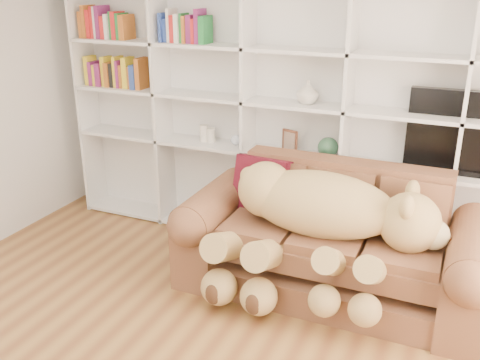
% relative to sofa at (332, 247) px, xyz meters
% --- Properties ---
extents(wall_back, '(5.00, 0.02, 2.70)m').
position_rel_sofa_xyz_m(wall_back, '(-0.53, 0.84, 0.99)').
color(wall_back, silver).
rests_on(wall_back, floor).
extents(bookshelf, '(4.43, 0.35, 2.40)m').
position_rel_sofa_xyz_m(bookshelf, '(-0.77, 0.70, 0.94)').
color(bookshelf, white).
rests_on(bookshelf, floor).
extents(sofa, '(2.29, 0.99, 0.96)m').
position_rel_sofa_xyz_m(sofa, '(0.00, 0.00, 0.00)').
color(sofa, brown).
rests_on(sofa, floor).
extents(teddy_bear, '(1.64, 0.92, 0.95)m').
position_rel_sofa_xyz_m(teddy_bear, '(-0.08, -0.19, 0.30)').
color(teddy_bear, tan).
rests_on(teddy_bear, sofa).
extents(throw_pillow, '(0.48, 0.30, 0.48)m').
position_rel_sofa_xyz_m(throw_pillow, '(-0.65, 0.16, 0.36)').
color(throw_pillow, '#550E25').
rests_on(throw_pillow, sofa).
extents(picture_frame, '(0.16, 0.08, 0.19)m').
position_rel_sofa_xyz_m(picture_frame, '(-0.58, 0.65, 0.61)').
color(picture_frame, '#552E1D').
rests_on(picture_frame, bookshelf).
extents(green_vase, '(0.18, 0.18, 0.18)m').
position_rel_sofa_xyz_m(green_vase, '(-0.24, 0.65, 0.59)').
color(green_vase, '#326142').
rests_on(green_vase, bookshelf).
extents(figurine_tall, '(0.09, 0.09, 0.16)m').
position_rel_sofa_xyz_m(figurine_tall, '(-1.42, 0.65, 0.58)').
color(figurine_tall, silver).
rests_on(figurine_tall, bookshelf).
extents(figurine_short, '(0.10, 0.10, 0.13)m').
position_rel_sofa_xyz_m(figurine_short, '(-1.35, 0.65, 0.57)').
color(figurine_short, silver).
rests_on(figurine_short, bookshelf).
extents(snow_globe, '(0.10, 0.10, 0.10)m').
position_rel_sofa_xyz_m(snow_globe, '(-1.09, 0.65, 0.55)').
color(snow_globe, silver).
rests_on(snow_globe, bookshelf).
extents(shelf_vase, '(0.23, 0.23, 0.19)m').
position_rel_sofa_xyz_m(shelf_vase, '(-0.44, 0.65, 1.05)').
color(shelf_vase, beige).
rests_on(shelf_vase, bookshelf).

